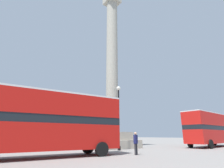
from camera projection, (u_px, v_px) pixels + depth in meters
The scene contains 7 objects.
ground_plane at pixel (112, 148), 21.22m from camera, with size 200.00×200.00×0.00m, color gray.
monument_column at pixel (112, 87), 23.40m from camera, with size 5.22×5.22×23.19m.
bus_a at pixel (210, 128), 23.75m from camera, with size 10.86×3.35×4.37m.
bus_b at pixel (48, 121), 12.36m from camera, with size 10.62×3.37×4.46m.
equestrian_statue at pixel (12, 132), 20.50m from camera, with size 3.62×2.98×6.30m.
street_lamp at pixel (119, 111), 18.79m from camera, with size 0.46×0.46×6.74m.
pedestrian_near_lamp at pixel (136, 142), 13.77m from camera, with size 0.48×0.34×1.71m.
Camera 1 is at (-13.14, -18.33, 1.44)m, focal length 28.00 mm.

